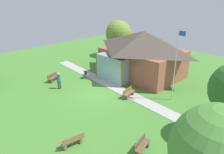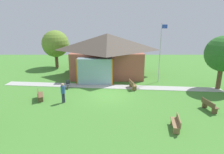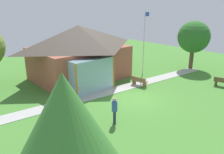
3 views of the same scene
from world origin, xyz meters
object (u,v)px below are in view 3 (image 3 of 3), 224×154
bench_mid_left (78,126)px  tree_lawn_corner (68,154)px  flagpole (144,40)px  patio_chair_west (77,101)px  pavilion (80,52)px  bench_rear_near_path (139,82)px  tree_east_hedge (194,37)px  bench_lawn_far_right (223,82)px  visitor_strolling_lawn (115,108)px

bench_mid_left → tree_lawn_corner: bearing=-53.7°
flagpole → bench_mid_left: flagpole is taller
flagpole → patio_chair_west: flagpole is taller
pavilion → flagpole: (5.89, -2.98, 0.82)m
pavilion → bench_mid_left: bearing=-124.7°
bench_rear_near_path → patio_chair_west: size_ratio=1.81×
flagpole → tree_lawn_corner: size_ratio=1.12×
pavilion → tree_east_hedge: 12.63m
flagpole → tree_lawn_corner: flagpole is taller
pavilion → bench_lawn_far_right: pavilion is taller
bench_mid_left → patio_chair_west: patio_chair_west is taller
bench_lawn_far_right → bench_mid_left: 13.99m
flagpole → visitor_strolling_lawn: 11.33m
bench_lawn_far_right → bench_rear_near_path: same height
patio_chair_west → tree_east_hedge: bearing=175.3°
bench_mid_left → visitor_strolling_lawn: (2.23, -0.65, 0.62)m
patio_chair_west → tree_east_hedge: tree_east_hedge is taller
visitor_strolling_lawn → tree_east_hedge: bearing=132.9°
tree_east_hedge → bench_rear_near_path: bearing=180.0°
tree_lawn_corner → bench_mid_left: bearing=56.3°
flagpole → bench_rear_near_path: size_ratio=4.14×
bench_mid_left → pavilion: bearing=125.4°
tree_east_hedge → tree_lawn_corner: bearing=-157.1°
bench_rear_near_path → visitor_strolling_lawn: (-6.17, -3.56, 0.62)m
flagpole → visitor_strolling_lawn: (-9.35, -5.89, -2.49)m
tree_lawn_corner → patio_chair_west: bearing=56.9°
tree_east_hedge → tree_lawn_corner: 22.92m
tree_lawn_corner → bench_lawn_far_right: bearing=12.2°
visitor_strolling_lawn → tree_lawn_corner: size_ratio=0.30×
bench_lawn_far_right → bench_mid_left: (-13.82, 2.16, 0.00)m
flagpole → bench_lawn_far_right: size_ratio=4.12×
bench_rear_near_path → patio_chair_west: patio_chair_west is taller
pavilion → tree_lawn_corner: 17.25m
bench_mid_left → tree_east_hedge: bearing=79.7°
flagpole → patio_chair_west: (-9.74, -2.28, -3.10)m
bench_lawn_far_right → tree_east_hedge: tree_east_hedge is taller
pavilion → patio_chair_west: pavilion is taller
patio_chair_west → tree_east_hedge: (15.28, -0.06, 3.16)m
tree_east_hedge → flagpole: bearing=157.1°
bench_rear_near_path → pavilion: bearing=-163.0°
bench_rear_near_path → visitor_strolling_lawn: size_ratio=0.89×
bench_lawn_far_right → tree_east_hedge: 6.81m
pavilion → tree_lawn_corner: size_ratio=1.63×
pavilion → patio_chair_west: bearing=-126.3°
visitor_strolling_lawn → tree_lawn_corner: tree_lawn_corner is taller
patio_chair_west → visitor_strolling_lawn: visitor_strolling_lawn is taller
pavilion → visitor_strolling_lawn: pavilion is taller
pavilion → bench_rear_near_path: bearing=-63.0°
pavilion → bench_lawn_far_right: size_ratio=6.02×
flagpole → tree_east_hedge: bearing=-22.9°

